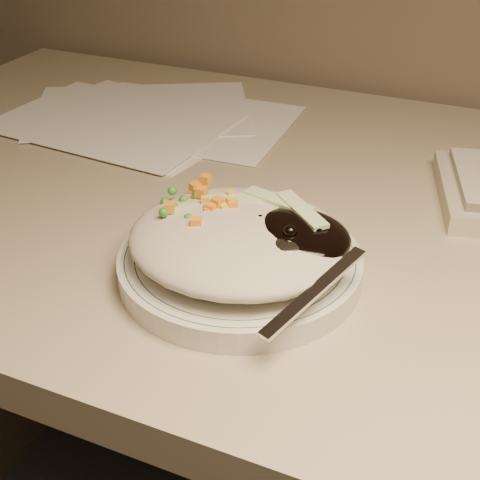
% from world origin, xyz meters
% --- Properties ---
extents(desk, '(1.40, 0.70, 0.74)m').
position_xyz_m(desk, '(0.00, 1.38, 0.54)').
color(desk, tan).
rests_on(desk, ground).
extents(plate, '(0.22, 0.22, 0.02)m').
position_xyz_m(plate, '(-0.08, 1.22, 0.75)').
color(plate, silver).
rests_on(plate, desk).
extents(plate_rim, '(0.21, 0.21, 0.00)m').
position_xyz_m(plate_rim, '(-0.08, 1.22, 0.76)').
color(plate_rim, '#144723').
rests_on(plate_rim, plate).
extents(meal, '(0.21, 0.19, 0.05)m').
position_xyz_m(meal, '(-0.08, 1.22, 0.78)').
color(meal, '#B4A892').
rests_on(meal, plate).
extents(papers, '(0.40, 0.34, 0.00)m').
position_xyz_m(papers, '(-0.36, 1.51, 0.74)').
color(papers, white).
rests_on(papers, desk).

